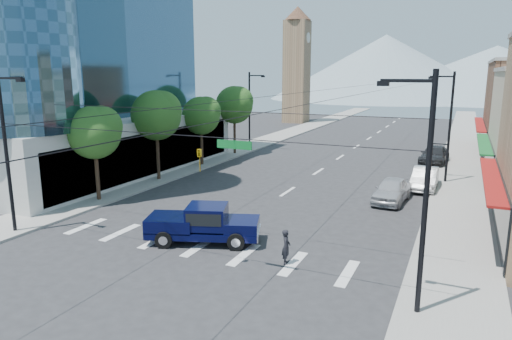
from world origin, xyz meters
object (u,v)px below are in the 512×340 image
object	(u,v)px
pickup_truck	(203,223)
parked_car_near	(392,190)
parked_car_mid	(425,178)
parked_car_far	(434,155)
pedestrian	(286,247)

from	to	relation	value
pickup_truck	parked_car_near	xyz separation A→B (m)	(7.97, 12.20, -0.22)
pickup_truck	parked_car_mid	bearing A→B (deg)	40.27
parked_car_mid	parked_car_far	size ratio (longest dim) A/B	0.86
pickup_truck	pedestrian	distance (m)	5.10
pickup_truck	pedestrian	xyz separation A→B (m)	(5.04, -0.80, -0.21)
pickup_truck	pedestrian	world-z (taller)	pickup_truck
pickup_truck	parked_car_far	distance (m)	29.87
parked_car_mid	parked_car_far	world-z (taller)	parked_car_far
parked_car_near	parked_car_far	distance (m)	16.12
pickup_truck	pedestrian	bearing A→B (deg)	-28.98
parked_car_far	parked_car_mid	bearing A→B (deg)	-86.04
pedestrian	parked_car_mid	xyz separation A→B (m)	(4.73, 17.86, -0.01)
parked_car_near	parked_car_mid	bearing A→B (deg)	74.28
pedestrian	parked_car_near	world-z (taller)	pedestrian
parked_car_near	parked_car_far	xyz separation A→B (m)	(1.80, 16.02, 0.02)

